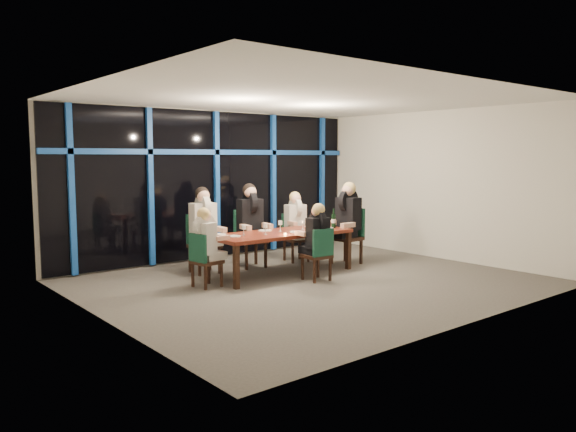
{
  "coord_description": "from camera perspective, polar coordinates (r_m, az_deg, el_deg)",
  "views": [
    {
      "loc": [
        -6.08,
        -6.84,
        2.06
      ],
      "look_at": [
        0.0,
        0.6,
        1.05
      ],
      "focal_mm": 35.0,
      "sensor_mm": 36.0,
      "label": 1
    }
  ],
  "objects": [
    {
      "name": "plate_near_mid",
      "position": [
        9.81,
        0.9,
        -1.63
      ],
      "size": [
        0.24,
        0.24,
        0.01
      ],
      "primitive_type": "cylinder",
      "color": "white",
      "rests_on": "dining_table"
    },
    {
      "name": "window_wall",
      "position": [
        11.52,
        -7.33,
        3.42
      ],
      "size": [
        6.86,
        0.43,
        2.94
      ],
      "color": "black",
      "rests_on": "ground"
    },
    {
      "name": "chair_far_left",
      "position": [
        10.16,
        -8.72,
        -2.41
      ],
      "size": [
        0.53,
        0.53,
        1.05
      ],
      "rotation": [
        0.0,
        0.0,
        -0.08
      ],
      "color": "black",
      "rests_on": "ground"
    },
    {
      "name": "diner_end_right",
      "position": [
        10.82,
        6.0,
        0.5
      ],
      "size": [
        0.69,
        0.56,
        1.05
      ],
      "rotation": [
        0.0,
        0.0,
        4.79
      ],
      "color": "black",
      "rests_on": "ground"
    },
    {
      "name": "dining_table",
      "position": [
        9.86,
        -0.74,
        -2.03
      ],
      "size": [
        2.6,
        1.0,
        0.75
      ],
      "color": "maroon",
      "rests_on": "ground"
    },
    {
      "name": "wine_glass_a",
      "position": [
        9.54,
        -2.31,
        -1.1
      ],
      "size": [
        0.07,
        0.07,
        0.18
      ],
      "color": "silver",
      "rests_on": "dining_table"
    },
    {
      "name": "chair_end_left",
      "position": [
        8.97,
        -8.63,
        -4.18
      ],
      "size": [
        0.45,
        0.45,
        0.87
      ],
      "rotation": [
        0.0,
        0.0,
        1.71
      ],
      "color": "black",
      "rests_on": "ground"
    },
    {
      "name": "wine_bottle",
      "position": [
        10.44,
        4.65,
        -0.46
      ],
      "size": [
        0.08,
        0.08,
        0.36
      ],
      "rotation": [
        0.0,
        0.0,
        0.14
      ],
      "color": "black",
      "rests_on": "dining_table"
    },
    {
      "name": "chair_end_right",
      "position": [
        10.94,
        6.29,
        -1.69
      ],
      "size": [
        0.54,
        0.54,
        1.08
      ],
      "rotation": [
        0.0,
        0.0,
        4.79
      ],
      "color": "black",
      "rests_on": "ground"
    },
    {
      "name": "chair_far_mid",
      "position": [
        10.61,
        -4.0,
        -1.93
      ],
      "size": [
        0.57,
        0.57,
        1.07
      ],
      "rotation": [
        0.0,
        0.0,
        -0.16
      ],
      "color": "black",
      "rests_on": "ground"
    },
    {
      "name": "wine_glass_d",
      "position": [
        9.46,
        -4.53,
        -1.2
      ],
      "size": [
        0.07,
        0.07,
        0.17
      ],
      "color": "silver",
      "rests_on": "dining_table"
    },
    {
      "name": "wine_glass_c",
      "position": [
        10.18,
        1.51,
        -0.68
      ],
      "size": [
        0.07,
        0.07,
        0.17
      ],
      "color": "white",
      "rests_on": "dining_table"
    },
    {
      "name": "diner_far_right",
      "position": [
        11.07,
        0.84,
        -0.01
      ],
      "size": [
        0.52,
        0.63,
        0.92
      ],
      "rotation": [
        0.0,
        0.0,
        -0.2
      ],
      "color": "beige",
      "rests_on": "ground"
    },
    {
      "name": "diner_end_left",
      "position": [
        8.96,
        -8.3,
        -1.94
      ],
      "size": [
        0.57,
        0.46,
        0.85
      ],
      "rotation": [
        0.0,
        0.0,
        1.71
      ],
      "color": "beige",
      "rests_on": "ground"
    },
    {
      "name": "plate_far_mid",
      "position": [
        10.01,
        -2.34,
        -1.48
      ],
      "size": [
        0.24,
        0.24,
        0.01
      ],
      "primitive_type": "cylinder",
      "color": "white",
      "rests_on": "dining_table"
    },
    {
      "name": "wine_glass_b",
      "position": [
        9.92,
        -0.79,
        -0.77
      ],
      "size": [
        0.07,
        0.07,
        0.19
      ],
      "color": "white",
      "rests_on": "dining_table"
    },
    {
      "name": "water_pitcher",
      "position": [
        10.15,
        2.77,
        -0.86
      ],
      "size": [
        0.12,
        0.11,
        0.2
      ],
      "rotation": [
        0.0,
        0.0,
        -0.33
      ],
      "color": "silver",
      "rests_on": "dining_table"
    },
    {
      "name": "chair_near_mid",
      "position": [
        9.34,
        3.2,
        -3.65
      ],
      "size": [
        0.44,
        0.44,
        0.89
      ],
      "rotation": [
        0.0,
        0.0,
        3.07
      ],
      "color": "black",
      "rests_on": "ground"
    },
    {
      "name": "plate_end_left",
      "position": [
        9.33,
        -5.59,
        -2.05
      ],
      "size": [
        0.24,
        0.24,
        0.01
      ],
      "primitive_type": "cylinder",
      "color": "white",
      "rests_on": "dining_table"
    },
    {
      "name": "room",
      "position": [
        9.15,
        2.39,
        5.78
      ],
      "size": [
        7.04,
        7.0,
        3.02
      ],
      "color": "#5C5852",
      "rests_on": "ground"
    },
    {
      "name": "plate_far_right",
      "position": [
        10.59,
        2.3,
        -1.06
      ],
      "size": [
        0.24,
        0.24,
        0.01
      ],
      "primitive_type": "cylinder",
      "color": "white",
      "rests_on": "dining_table"
    },
    {
      "name": "chair_far_right",
      "position": [
        11.18,
        0.64,
        -1.88
      ],
      "size": [
        0.52,
        0.52,
        0.94
      ],
      "rotation": [
        0.0,
        0.0,
        -0.2
      ],
      "color": "black",
      "rests_on": "ground"
    },
    {
      "name": "diner_near_mid",
      "position": [
        9.35,
        2.93,
        -1.45
      ],
      "size": [
        0.46,
        0.57,
        0.86
      ],
      "rotation": [
        0.0,
        0.0,
        3.07
      ],
      "color": "black",
      "rests_on": "ground"
    },
    {
      "name": "tea_light",
      "position": [
        9.5,
        -0.29,
        -1.84
      ],
      "size": [
        0.05,
        0.05,
        0.03
      ],
      "primitive_type": "cylinder",
      "color": "#F4A849",
      "rests_on": "dining_table"
    },
    {
      "name": "wine_glass_e",
      "position": [
        10.43,
        2.8,
        -0.57
      ],
      "size": [
        0.06,
        0.06,
        0.16
      ],
      "color": "silver",
      "rests_on": "dining_table"
    },
    {
      "name": "plate_far_left",
      "position": [
        9.56,
        -7.03,
        -1.88
      ],
      "size": [
        0.24,
        0.24,
        0.01
      ],
      "primitive_type": "cylinder",
      "color": "white",
      "rests_on": "dining_table"
    },
    {
      "name": "diner_far_left",
      "position": [
        10.03,
        -8.54,
        -0.14
      ],
      "size": [
        0.54,
        0.67,
        1.02
      ],
      "rotation": [
        0.0,
        0.0,
        -0.08
      ],
      "color": "beige",
      "rests_on": "ground"
    },
    {
      "name": "plate_end_right",
      "position": [
        10.43,
        3.98,
        -1.18
      ],
      "size": [
        0.24,
        0.24,
        0.01
      ],
      "primitive_type": "cylinder",
      "color": "white",
      "rests_on": "dining_table"
    },
    {
      "name": "diner_far_mid",
      "position": [
        10.48,
        -3.8,
        0.3
      ],
      "size": [
        0.58,
        0.7,
        1.04
      ],
      "rotation": [
        0.0,
        0.0,
        -0.16
      ],
      "color": "black",
      "rests_on": "ground"
    }
  ]
}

